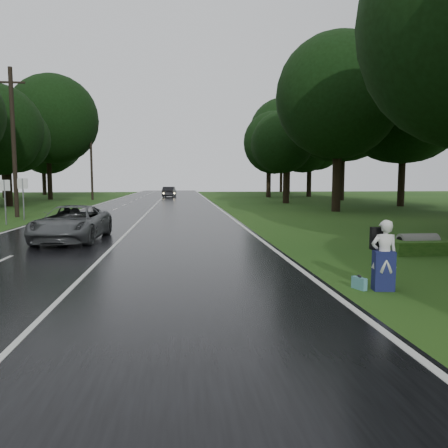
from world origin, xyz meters
The scene contains 17 objects.
ground centered at (0.00, 0.00, 0.00)m, with size 160.00×160.00×0.00m, color #264A16.
road centered at (0.00, 20.00, 0.02)m, with size 12.00×140.00×0.04m, color black.
lane_center centered at (0.00, 20.00, 0.04)m, with size 0.12×140.00×0.01m, color silver.
grey_car centered at (-1.91, 6.77, 0.75)m, with size 2.36×5.13×1.43m, color #494C4E.
far_car centered at (0.90, 51.04, 0.78)m, with size 1.58×4.52×1.49m, color black.
hitchhiker centered at (7.09, -2.03, 0.75)m, with size 0.63×0.58×1.62m.
suitcase centered at (6.59, -1.91, 0.14)m, with size 0.11×0.39×0.28m, color teal.
culvert centered at (10.70, 2.82, 0.00)m, with size 0.66×0.66×1.32m, color slate.
utility_pole_mid centered at (-8.50, 19.05, 0.00)m, with size 1.80×0.28×9.85m, color black, non-canonical shape.
utility_pole_far centered at (-8.50, 44.32, 0.00)m, with size 1.80×0.28×10.15m, color black, non-canonical shape.
road_sign_a centered at (-7.20, 13.80, 0.00)m, with size 0.60×0.10×2.51m, color white, non-canonical shape.
road_sign_b centered at (-7.20, 16.60, 0.00)m, with size 0.62×0.10×2.59m, color white, non-canonical shape.
tree_left_e centered at (-13.76, 31.76, 0.00)m, with size 7.60×7.60×11.87m, color black, non-canonical shape.
tree_left_f centered at (-14.04, 45.82, 0.00)m, with size 11.17×11.17×17.46m, color black, non-canonical shape.
tree_right_d centered at (14.82, 22.06, 0.00)m, with size 10.20×10.20×15.94m, color black, non-canonical shape.
tree_right_e centered at (13.80, 34.43, 0.00)m, with size 7.64×7.64×11.94m, color black, non-canonical shape.
tree_right_f centered at (15.14, 50.31, 0.00)m, with size 8.54×8.54×13.34m, color black, non-canonical shape.
Camera 1 is at (2.52, -11.32, 2.51)m, focal length 34.71 mm.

